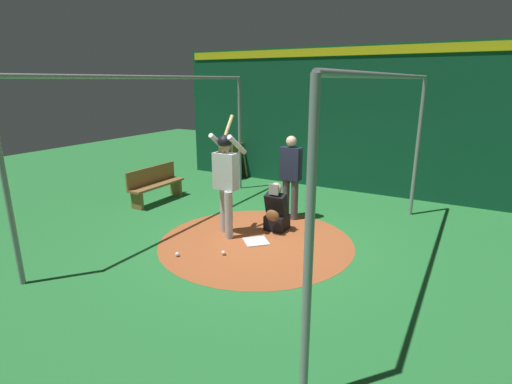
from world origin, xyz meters
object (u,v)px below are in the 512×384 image
object	(u,v)px
catcher	(276,212)
bench	(155,184)
baseball_0	(223,253)
baseball_1	(177,254)
batter	(226,175)
bat_rack	(241,161)
home_plate	(256,241)
umpire	(291,173)

from	to	relation	value
catcher	bench	world-z (taller)	catcher
catcher	baseball_0	world-z (taller)	catcher
baseball_0	baseball_1	bearing A→B (deg)	-56.36
batter	baseball_1	world-z (taller)	batter
bat_rack	batter	bearing A→B (deg)	28.09
catcher	home_plate	bearing A→B (deg)	-4.61
home_plate	umpire	distance (m)	1.76
umpire	catcher	bearing A→B (deg)	3.94
batter	baseball_1	distance (m)	1.68
bench	batter	bearing A→B (deg)	70.90
catcher	baseball_0	bearing A→B (deg)	-9.77
home_plate	baseball_1	distance (m)	1.46
baseball_1	batter	bearing A→B (deg)	171.78
catcher	baseball_1	size ratio (longest dim) A/B	13.11
umpire	bat_rack	world-z (taller)	umpire
home_plate	baseball_1	world-z (taller)	baseball_1
catcher	baseball_0	distance (m)	1.53
batter	baseball_0	xyz separation A→B (m)	(0.80, 0.46, -1.14)
home_plate	umpire	size ratio (longest dim) A/B	0.24
batter	bench	distance (m)	2.93
bat_rack	baseball_0	xyz separation A→B (m)	(4.84, 2.62, -0.45)
catcher	baseball_1	xyz separation A→B (m)	(1.90, -0.90, -0.34)
umpire	batter	bearing A→B (deg)	-25.14
bat_rack	baseball_0	bearing A→B (deg)	28.44
catcher	umpire	distance (m)	0.97
home_plate	bat_rack	bearing A→B (deg)	-145.33
bench	baseball_0	distance (m)	3.61
catcher	umpire	xyz separation A→B (m)	(-0.75, -0.05, 0.62)
umpire	bench	world-z (taller)	umpire
catcher	bat_rack	distance (m)	4.43
batter	bat_rack	bearing A→B (deg)	-151.91
home_plate	bench	distance (m)	3.50
catcher	umpire	bearing A→B (deg)	-176.06
baseball_1	umpire	bearing A→B (deg)	162.33
baseball_1	baseball_0	bearing A→B (deg)	123.64
batter	catcher	size ratio (longest dim) A/B	2.30
umpire	home_plate	bearing A→B (deg)	-0.19
umpire	baseball_1	world-z (taller)	umpire
home_plate	batter	world-z (taller)	batter
bench	baseball_1	world-z (taller)	bench
bench	catcher	bearing A→B (deg)	85.63
baseball_0	bench	bearing A→B (deg)	-118.81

